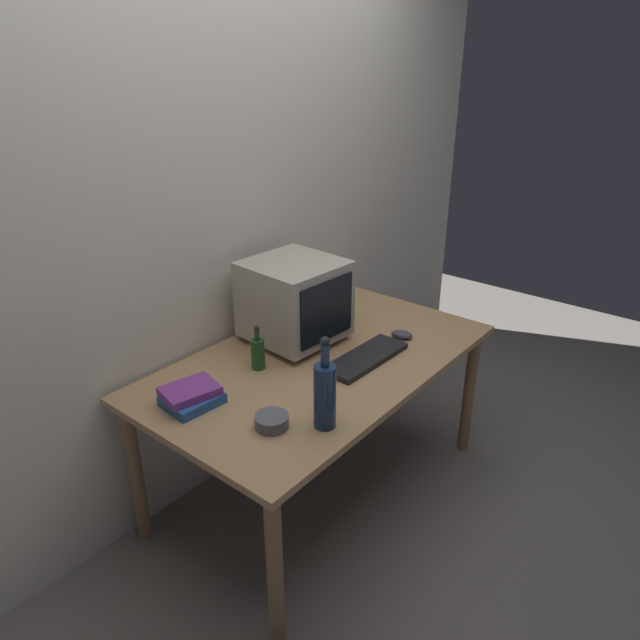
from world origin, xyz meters
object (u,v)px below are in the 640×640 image
bottle_short (258,352)px  cd_spindle (272,421)px  crt_monitor (295,300)px  book_stack (191,396)px  keyboard (365,358)px  computer_mouse (402,335)px  bottle_tall (325,393)px

bottle_short → cd_spindle: 0.43m
crt_monitor → cd_spindle: 0.70m
book_stack → keyboard: bearing=-24.4°
bottle_short → book_stack: (-0.35, 0.00, -0.04)m
bottle_short → keyboard: bearing=-42.7°
book_stack → cd_spindle: (0.08, -0.33, -0.01)m
computer_mouse → cd_spindle: cd_spindle is taller
bottle_tall → book_stack: bearing=113.4°
crt_monitor → book_stack: size_ratio=1.80×
keyboard → book_stack: (-0.68, 0.31, 0.02)m
keyboard → bottle_tall: size_ratio=1.21×
bottle_short → book_stack: size_ratio=0.85×
crt_monitor → bottle_short: size_ratio=2.13×
bottle_short → computer_mouse: bearing=-27.3°
bottle_tall → cd_spindle: size_ratio=2.88×
book_stack → cd_spindle: bearing=-76.2°
computer_mouse → keyboard: bearing=161.9°
crt_monitor → keyboard: 0.40m
bottle_tall → bottle_short: bottle_tall is taller
computer_mouse → book_stack: (-0.95, 0.32, 0.02)m
computer_mouse → book_stack: book_stack is taller
computer_mouse → bottle_tall: bearing=175.2°
book_stack → cd_spindle: size_ratio=1.89×
bottle_short → book_stack: bearing=179.6°
bottle_short → cd_spindle: size_ratio=1.60×
keyboard → bottle_tall: 0.52m
computer_mouse → book_stack: 1.01m
book_stack → computer_mouse: bearing=-18.3°
cd_spindle → crt_monitor: bearing=34.4°
computer_mouse → cd_spindle: 0.87m
computer_mouse → bottle_short: bearing=136.4°
book_stack → crt_monitor: bearing=4.5°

